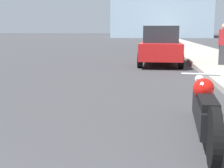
# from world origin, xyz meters

# --- Properties ---
(sidewalk) EXTENTS (3.15, 240.00, 0.15)m
(sidewalk) POSITION_xyz_m (5.88, 40.00, 0.07)
(sidewalk) COLOR #9E998E
(sidewalk) RESTS_ON ground_plane
(motorcycle) EXTENTS (0.62, 2.70, 0.79)m
(motorcycle) POSITION_xyz_m (3.34, 3.88, 0.39)
(motorcycle) COLOR black
(motorcycle) RESTS_ON ground_plane
(parked_car_red) EXTENTS (1.87, 4.06, 1.67)m
(parked_car_red) POSITION_xyz_m (2.99, 13.26, 0.82)
(parked_car_red) COLOR red
(parked_car_red) RESTS_ON ground_plane
(parked_car_black) EXTENTS (2.06, 4.42, 1.59)m
(parked_car_black) POSITION_xyz_m (3.14, 23.96, 0.82)
(parked_car_black) COLOR black
(parked_car_black) RESTS_ON ground_plane
(parked_car_yellow) EXTENTS (2.09, 4.56, 1.61)m
(parked_car_yellow) POSITION_xyz_m (3.04, 36.77, 0.80)
(parked_car_yellow) COLOR gold
(parked_car_yellow) RESTS_ON ground_plane
(parked_car_blue) EXTENTS (1.90, 4.27, 1.66)m
(parked_car_blue) POSITION_xyz_m (3.00, 47.29, 0.82)
(parked_car_blue) COLOR #1E3899
(parked_car_blue) RESTS_ON ground_plane
(pedestrian) EXTENTS (0.36, 0.22, 1.60)m
(pedestrian) POSITION_xyz_m (5.39, 12.19, 0.96)
(pedestrian) COLOR #38383D
(pedestrian) RESTS_ON sidewalk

